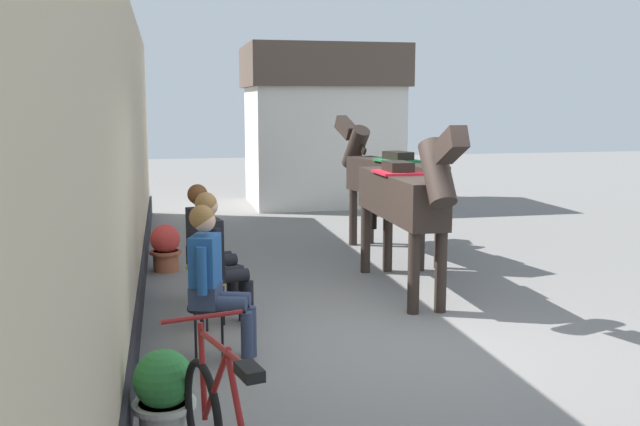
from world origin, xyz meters
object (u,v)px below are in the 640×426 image
(flower_planter_nearest, at_px, (164,394))
(satchel_bag, at_px, (209,276))
(seated_visitor_far, at_px, (206,239))
(saddled_horse_near, at_px, (404,198))
(seated_visitor_middle, at_px, (215,252))
(seated_visitor_near, at_px, (213,274))
(saddled_horse_far, at_px, (389,178))
(flower_planter_farthest, at_px, (165,247))

(flower_planter_nearest, height_order, satchel_bag, flower_planter_nearest)
(seated_visitor_far, relative_size, saddled_horse_near, 0.46)
(seated_visitor_middle, height_order, flower_planter_nearest, seated_visitor_middle)
(seated_visitor_near, relative_size, saddled_horse_far, 0.47)
(seated_visitor_near, distance_m, flower_planter_farthest, 3.57)
(flower_planter_farthest, bearing_deg, flower_planter_nearest, -90.35)
(saddled_horse_far, height_order, satchel_bag, saddled_horse_far)
(seated_visitor_far, xyz_separation_m, saddled_horse_near, (2.33, 0.10, 0.38))
(saddled_horse_near, distance_m, flower_planter_farthest, 3.39)
(seated_visitor_near, height_order, satchel_bag, seated_visitor_near)
(flower_planter_nearest, distance_m, flower_planter_farthest, 5.03)
(flower_planter_farthest, bearing_deg, satchel_bag, -57.75)
(seated_visitor_near, xyz_separation_m, seated_visitor_middle, (0.09, 0.93, 0.00))
(seated_visitor_middle, height_order, seated_visitor_far, same)
(saddled_horse_near, xyz_separation_m, flower_planter_farthest, (-2.78, 1.76, -0.82))
(satchel_bag, bearing_deg, seated_visitor_middle, 54.21)
(seated_visitor_near, xyz_separation_m, flower_planter_farthest, (-0.41, 3.52, -0.44))
(seated_visitor_near, relative_size, saddled_horse_near, 0.46)
(seated_visitor_middle, bearing_deg, flower_planter_farthest, 100.87)
(satchel_bag, bearing_deg, seated_visitor_near, 52.61)
(saddled_horse_near, xyz_separation_m, flower_planter_nearest, (-2.81, -3.28, -0.82))
(saddled_horse_far, distance_m, flower_planter_nearest, 6.41)
(seated_visitor_middle, height_order, saddled_horse_near, saddled_horse_near)
(seated_visitor_near, relative_size, flower_planter_nearest, 2.17)
(seated_visitor_near, distance_m, flower_planter_nearest, 1.64)
(flower_planter_farthest, distance_m, satchel_bag, 1.01)
(seated_visitor_far, height_order, flower_planter_nearest, seated_visitor_far)
(seated_visitor_middle, xyz_separation_m, seated_visitor_far, (-0.05, 0.73, 0.00))
(flower_planter_nearest, bearing_deg, seated_visitor_near, 73.90)
(seated_visitor_near, relative_size, seated_visitor_far, 1.00)
(flower_planter_farthest, height_order, satchel_bag, flower_planter_farthest)
(seated_visitor_middle, relative_size, seated_visitor_far, 1.00)
(saddled_horse_far, bearing_deg, seated_visitor_near, -126.50)
(flower_planter_nearest, height_order, flower_planter_farthest, same)
(saddled_horse_far, distance_m, satchel_bag, 3.20)
(seated_visitor_far, height_order, saddled_horse_near, saddled_horse_near)
(seated_visitor_middle, relative_size, satchel_bag, 4.96)
(seated_visitor_middle, xyz_separation_m, saddled_horse_far, (2.79, 2.97, 0.38))
(satchel_bag, bearing_deg, seated_visitor_far, 50.79)
(seated_visitor_near, bearing_deg, flower_planter_farthest, 96.62)
(seated_visitor_far, bearing_deg, saddled_horse_near, 2.46)
(seated_visitor_middle, distance_m, saddled_horse_far, 4.10)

